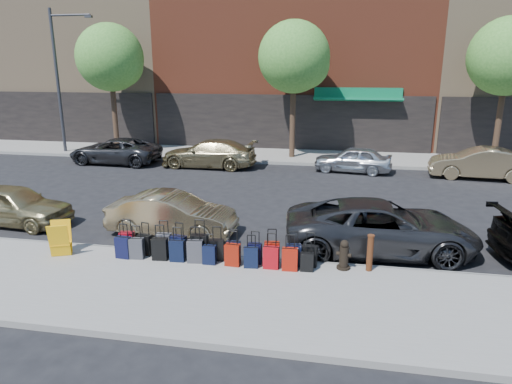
% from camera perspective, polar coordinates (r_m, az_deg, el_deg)
% --- Properties ---
extents(ground, '(120.00, 120.00, 0.00)m').
position_cam_1_polar(ground, '(16.70, -0.70, -2.24)').
color(ground, black).
rests_on(ground, ground).
extents(sidewalk_near, '(60.00, 4.00, 0.15)m').
position_cam_1_polar(sidewalk_near, '(10.84, -7.48, -12.27)').
color(sidewalk_near, gray).
rests_on(sidewalk_near, ground).
extents(sidewalk_far, '(60.00, 4.00, 0.15)m').
position_cam_1_polar(sidewalk_far, '(26.26, 3.52, 4.52)').
color(sidewalk_far, gray).
rests_on(sidewalk_far, ground).
extents(curb_near, '(60.00, 0.08, 0.15)m').
position_cam_1_polar(curb_near, '(12.59, -4.67, -8.08)').
color(curb_near, gray).
rests_on(curb_near, ground).
extents(curb_far, '(60.00, 0.08, 0.15)m').
position_cam_1_polar(curb_far, '(24.30, 2.93, 3.62)').
color(curb_far, gray).
rests_on(curb_far, ground).
extents(building_left, '(15.00, 12.12, 16.00)m').
position_cam_1_polar(building_left, '(38.72, -20.27, 18.96)').
color(building_left, '#977C5C').
rests_on(building_left, ground).
extents(tree_left, '(3.80, 3.80, 7.27)m').
position_cam_1_polar(tree_left, '(28.23, -17.50, 15.53)').
color(tree_left, black).
rests_on(tree_left, sidewalk_far).
extents(tree_center, '(3.80, 3.80, 7.27)m').
position_cam_1_polar(tree_center, '(25.21, 5.09, 16.23)').
color(tree_center, black).
rests_on(tree_center, sidewalk_far).
extents(tree_right, '(3.80, 3.80, 7.27)m').
position_cam_1_polar(tree_right, '(26.36, 29.24, 14.35)').
color(tree_right, black).
rests_on(tree_right, sidewalk_far).
extents(streetlight, '(2.59, 0.18, 8.00)m').
position_cam_1_polar(streetlight, '(29.10, -23.31, 13.49)').
color(streetlight, '#333338').
rests_on(streetlight, sidewalk_far).
extents(suitcase_front_0, '(0.41, 0.26, 0.92)m').
position_cam_1_polar(suitcase_front_0, '(13.06, -15.79, -6.02)').
color(suitcase_front_0, maroon).
rests_on(suitcase_front_0, sidewalk_near).
extents(suitcase_front_1, '(0.40, 0.26, 0.90)m').
position_cam_1_polar(suitcase_front_1, '(12.76, -13.71, -6.41)').
color(suitcase_front_1, black).
rests_on(suitcase_front_1, sidewalk_near).
extents(suitcase_front_2, '(0.41, 0.25, 0.96)m').
position_cam_1_polar(suitcase_front_2, '(12.63, -11.43, -6.41)').
color(suitcase_front_2, '#424248').
rests_on(suitcase_front_2, sidewalk_near).
extents(suitcase_front_3, '(0.43, 0.29, 0.96)m').
position_cam_1_polar(suitcase_front_3, '(12.40, -9.62, -6.74)').
color(suitcase_front_3, black).
rests_on(suitcase_front_3, sidewalk_near).
extents(suitcase_front_4, '(0.44, 0.25, 1.07)m').
position_cam_1_polar(suitcase_front_4, '(12.24, -7.07, -6.78)').
color(suitcase_front_4, black).
rests_on(suitcase_front_4, sidewalk_near).
extents(suitcase_front_5, '(0.40, 0.25, 0.91)m').
position_cam_1_polar(suitcase_front_5, '(12.11, -4.91, -7.20)').
color(suitcase_front_5, black).
rests_on(suitcase_front_5, sidewalk_near).
extents(suitcase_front_6, '(0.37, 0.22, 0.88)m').
position_cam_1_polar(suitcase_front_6, '(12.01, -2.84, -7.43)').
color(suitcase_front_6, black).
rests_on(suitcase_front_6, sidewalk_near).
extents(suitcase_front_7, '(0.36, 0.21, 0.86)m').
position_cam_1_polar(suitcase_front_7, '(11.90, -0.16, -7.65)').
color(suitcase_front_7, black).
rests_on(suitcase_front_7, sidewalk_near).
extents(suitcase_front_8, '(0.41, 0.26, 0.93)m').
position_cam_1_polar(suitcase_front_8, '(11.89, 2.00, -7.57)').
color(suitcase_front_8, maroon).
rests_on(suitcase_front_8, sidewalk_near).
extents(suitcase_front_9, '(0.41, 0.27, 0.93)m').
position_cam_1_polar(suitcase_front_9, '(11.76, 4.69, -7.90)').
color(suitcase_front_9, black).
rests_on(suitcase_front_9, sidewalk_near).
extents(suitcase_front_10, '(0.39, 0.25, 0.90)m').
position_cam_1_polar(suitcase_front_10, '(11.80, 6.71, -7.92)').
color(suitcase_front_10, black).
rests_on(suitcase_front_10, sidewalk_near).
extents(suitcase_back_0, '(0.41, 0.26, 0.94)m').
position_cam_1_polar(suitcase_back_0, '(12.71, -16.24, -6.65)').
color(suitcase_back_0, black).
rests_on(suitcase_back_0, sidewalk_near).
extents(suitcase_back_1, '(0.40, 0.26, 0.90)m').
position_cam_1_polar(suitcase_back_1, '(12.58, -14.71, -6.82)').
color(suitcase_back_1, '#3A393F').
rests_on(suitcase_back_1, sidewalk_near).
extents(suitcase_back_2, '(0.42, 0.27, 0.95)m').
position_cam_1_polar(suitcase_back_2, '(12.36, -11.92, -6.98)').
color(suitcase_back_2, black).
rests_on(suitcase_back_2, sidewalk_near).
extents(suitcase_back_3, '(0.40, 0.24, 0.92)m').
position_cam_1_polar(suitcase_back_3, '(12.19, -9.80, -7.23)').
color(suitcase_back_3, black).
rests_on(suitcase_back_3, sidewalk_near).
extents(suitcase_back_4, '(0.43, 0.28, 0.95)m').
position_cam_1_polar(suitcase_back_4, '(12.04, -7.61, -7.36)').
color(suitcase_back_4, '#3A3A3F').
rests_on(suitcase_back_4, sidewalk_near).
extents(suitcase_back_5, '(0.34, 0.20, 0.81)m').
position_cam_1_polar(suitcase_back_5, '(11.92, -5.85, -7.80)').
color(suitcase_back_5, black).
rests_on(suitcase_back_5, sidewalk_near).
extents(suitcase_back_6, '(0.40, 0.25, 0.92)m').
position_cam_1_polar(suitcase_back_6, '(11.78, -2.94, -7.85)').
color(suitcase_back_6, maroon).
rests_on(suitcase_back_6, sidewalk_near).
extents(suitcase_back_7, '(0.38, 0.24, 0.86)m').
position_cam_1_polar(suitcase_back_7, '(11.67, -0.62, -8.16)').
color(suitcase_back_7, black).
rests_on(suitcase_back_7, sidewalk_near).
extents(suitcase_back_8, '(0.39, 0.23, 0.92)m').
position_cam_1_polar(suitcase_back_8, '(11.61, 1.89, -8.18)').
color(suitcase_back_8, '#A50A12').
rests_on(suitcase_back_8, sidewalk_near).
extents(suitcase_back_9, '(0.40, 0.25, 0.92)m').
position_cam_1_polar(suitcase_back_9, '(11.54, 4.25, -8.38)').
color(suitcase_back_9, '#9C160A').
rests_on(suitcase_back_9, sidewalk_near).
extents(suitcase_back_10, '(0.33, 0.20, 0.77)m').
position_cam_1_polar(suitcase_back_10, '(11.55, 6.39, -8.67)').
color(suitcase_back_10, black).
rests_on(suitcase_back_10, sidewalk_near).
extents(fire_hydrant, '(0.39, 0.34, 0.76)m').
position_cam_1_polar(fire_hydrant, '(11.77, 10.94, -7.80)').
color(fire_hydrant, black).
rests_on(fire_hydrant, sidewalk_near).
extents(bollard, '(0.17, 0.17, 0.94)m').
position_cam_1_polar(bollard, '(11.75, 14.06, -7.33)').
color(bollard, '#38190C').
rests_on(bollard, sidewalk_near).
extents(display_rack, '(0.69, 0.72, 0.92)m').
position_cam_1_polar(display_rack, '(13.38, -23.27, -5.44)').
color(display_rack, '#FCB40E').
rests_on(display_rack, sidewalk_near).
extents(car_near_0, '(4.01, 1.87, 1.33)m').
position_cam_1_polar(car_near_0, '(17.03, -28.07, -1.44)').
color(car_near_0, tan).
rests_on(car_near_0, ground).
extents(car_near_1, '(4.01, 1.52, 1.31)m').
position_cam_1_polar(car_near_1, '(14.37, -10.47, -2.77)').
color(car_near_1, '#9C865F').
rests_on(car_near_1, ground).
extents(car_near_2, '(5.49, 2.90, 1.47)m').
position_cam_1_polar(car_near_2, '(13.27, 15.33, -4.26)').
color(car_near_2, '#323234').
rests_on(car_near_2, ground).
extents(car_far_0, '(4.95, 2.44, 1.35)m').
position_cam_1_polar(car_far_0, '(25.65, -17.20, 4.94)').
color(car_far_0, '#333335').
rests_on(car_far_0, ground).
extents(car_far_1, '(4.95, 2.12, 1.42)m').
position_cam_1_polar(car_far_1, '(23.69, -5.94, 4.81)').
color(car_far_1, '#9C8C5F').
rests_on(car_far_1, ground).
extents(car_far_2, '(3.91, 1.99, 1.28)m').
position_cam_1_polar(car_far_2, '(22.96, 12.01, 4.02)').
color(car_far_2, silver).
rests_on(car_far_2, ground).
extents(car_far_3, '(4.52, 1.92, 1.45)m').
position_cam_1_polar(car_far_3, '(23.54, 26.16, 3.24)').
color(car_far_3, tan).
rests_on(car_far_3, ground).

